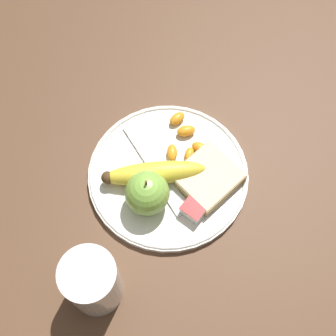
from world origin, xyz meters
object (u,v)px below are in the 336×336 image
at_px(plate, 168,174).
at_px(jam_packet, 196,207).
at_px(banana, 154,173).
at_px(juice_glass, 93,282).
at_px(bread_slice, 207,178).
at_px(fork, 160,176).
at_px(apple, 147,193).

height_order(plate, jam_packet, jam_packet).
bearing_deg(banana, juice_glass, 13.06).
height_order(bread_slice, fork, bread_slice).
relative_size(apple, banana, 0.54).
bearing_deg(plate, bread_slice, 115.96).
xyz_separation_m(juice_glass, jam_packet, (-0.19, 0.04, -0.03)).
bearing_deg(fork, bread_slice, 53.89).
bearing_deg(apple, banana, -154.39).
bearing_deg(jam_packet, apple, -62.18).
xyz_separation_m(juice_glass, apple, (-0.16, -0.03, -0.01)).
xyz_separation_m(apple, bread_slice, (-0.09, 0.05, -0.02)).
xyz_separation_m(plate, jam_packet, (0.02, 0.07, 0.01)).
relative_size(plate, juice_glass, 2.39).
height_order(juice_glass, jam_packet, juice_glass).
relative_size(apple, jam_packet, 1.82).
relative_size(fork, jam_packet, 4.21).
bearing_deg(fork, plate, 84.94).
distance_m(plate, fork, 0.02).
distance_m(bread_slice, jam_packet, 0.05).
xyz_separation_m(juice_glass, banana, (-0.19, -0.05, -0.02)).
bearing_deg(juice_glass, plate, -171.57).
bearing_deg(jam_packet, juice_glass, -12.48).
bearing_deg(bread_slice, fork, -57.36).
xyz_separation_m(banana, bread_slice, (-0.05, 0.07, -0.01)).
height_order(banana, jam_packet, banana).
distance_m(juice_glass, jam_packet, 0.20).
distance_m(plate, banana, 0.03).
height_order(juice_glass, fork, juice_glass).
distance_m(apple, bread_slice, 0.11).
bearing_deg(plate, banana, -30.97).
relative_size(apple, fork, 0.43).
bearing_deg(bread_slice, juice_glass, -6.38).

